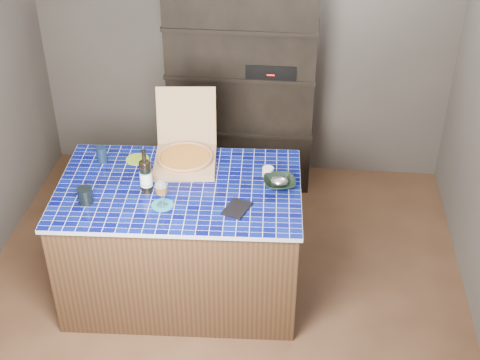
# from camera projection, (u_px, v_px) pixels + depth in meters

# --- Properties ---
(room) EXTENTS (3.50, 3.50, 3.50)m
(room) POSITION_uv_depth(u_px,v_px,m) (217.00, 143.00, 4.09)
(room) COLOR brown
(room) RESTS_ON ground
(shelving_unit) EXTENTS (1.20, 0.41, 1.80)m
(shelving_unit) POSITION_uv_depth(u_px,v_px,m) (242.00, 86.00, 5.55)
(shelving_unit) COLOR black
(shelving_unit) RESTS_ON floor
(kitchen_island) EXTENTS (1.64, 1.09, 0.88)m
(kitchen_island) POSITION_uv_depth(u_px,v_px,m) (182.00, 239.00, 4.60)
(kitchen_island) COLOR #45301B
(kitchen_island) RESTS_ON floor
(pizza_box) EXTENTS (0.46, 0.54, 0.45)m
(pizza_box) POSITION_uv_depth(u_px,v_px,m) (185.00, 155.00, 4.57)
(pizza_box) COLOR tan
(pizza_box) RESTS_ON kitchen_island
(mead_bottle) EXTENTS (0.08, 0.08, 0.31)m
(mead_bottle) POSITION_uv_depth(u_px,v_px,m) (146.00, 175.00, 4.25)
(mead_bottle) COLOR black
(mead_bottle) RESTS_ON kitchen_island
(teal_trivet) EXTENTS (0.14, 0.14, 0.01)m
(teal_trivet) POSITION_uv_depth(u_px,v_px,m) (163.00, 205.00, 4.18)
(teal_trivet) COLOR teal
(teal_trivet) RESTS_ON kitchen_island
(wine_glass) EXTENTS (0.08, 0.08, 0.18)m
(wine_glass) POSITION_uv_depth(u_px,v_px,m) (161.00, 189.00, 4.12)
(wine_glass) COLOR white
(wine_glass) RESTS_ON teal_trivet
(tumbler) EXTENTS (0.10, 0.10, 0.11)m
(tumbler) POSITION_uv_depth(u_px,v_px,m) (85.00, 195.00, 4.19)
(tumbler) COLOR black
(tumbler) RESTS_ON kitchen_island
(dvd_case) EXTENTS (0.19, 0.22, 0.01)m
(dvd_case) POSITION_uv_depth(u_px,v_px,m) (237.00, 209.00, 4.15)
(dvd_case) COLOR black
(dvd_case) RESTS_ON kitchen_island
(bowl) EXTENTS (0.25, 0.25, 0.05)m
(bowl) POSITION_uv_depth(u_px,v_px,m) (280.00, 183.00, 4.35)
(bowl) COLOR black
(bowl) RESTS_ON kitchen_island
(foil_contents) EXTENTS (0.12, 0.10, 0.05)m
(foil_contents) POSITION_uv_depth(u_px,v_px,m) (280.00, 181.00, 4.35)
(foil_contents) COLOR #ACAEB8
(foil_contents) RESTS_ON bowl
(white_jar) EXTENTS (0.08, 0.08, 0.06)m
(white_jar) POSITION_uv_depth(u_px,v_px,m) (268.00, 172.00, 4.45)
(white_jar) COLOR silver
(white_jar) RESTS_ON kitchen_island
(navy_cup) EXTENTS (0.07, 0.07, 0.11)m
(navy_cup) POSITION_uv_depth(u_px,v_px,m) (102.00, 154.00, 4.59)
(navy_cup) COLOR black
(navy_cup) RESTS_ON kitchen_island
(green_trivet) EXTENTS (0.16, 0.16, 0.01)m
(green_trivet) POSITION_uv_depth(u_px,v_px,m) (137.00, 159.00, 4.64)
(green_trivet) COLOR #7BA322
(green_trivet) RESTS_ON kitchen_island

